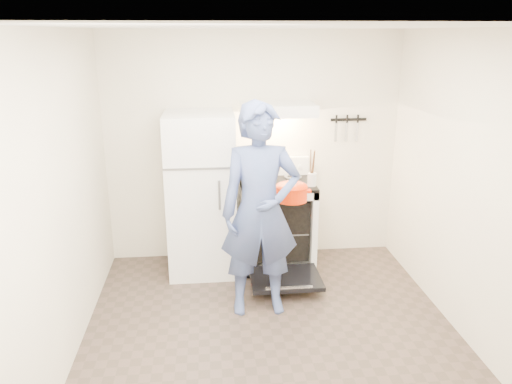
# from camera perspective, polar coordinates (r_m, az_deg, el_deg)

# --- Properties ---
(floor) EXTENTS (3.60, 3.60, 0.00)m
(floor) POSITION_cam_1_polar(r_m,az_deg,el_deg) (4.34, 2.06, -16.82)
(floor) COLOR #493A32
(floor) RESTS_ON ground
(back_wall) EXTENTS (3.20, 0.02, 2.50)m
(back_wall) POSITION_cam_1_polar(r_m,az_deg,el_deg) (5.49, -0.31, 5.05)
(back_wall) COLOR #EFE7C9
(back_wall) RESTS_ON ground
(refrigerator) EXTENTS (0.70, 0.70, 1.70)m
(refrigerator) POSITION_cam_1_polar(r_m,az_deg,el_deg) (5.24, -6.27, -0.24)
(refrigerator) COLOR white
(refrigerator) RESTS_ON floor
(stove_body) EXTENTS (0.76, 0.65, 0.92)m
(stove_body) POSITION_cam_1_polar(r_m,az_deg,el_deg) (5.45, 2.44, -3.80)
(stove_body) COLOR white
(stove_body) RESTS_ON floor
(cooktop) EXTENTS (0.76, 0.65, 0.03)m
(cooktop) POSITION_cam_1_polar(r_m,az_deg,el_deg) (5.29, 2.51, 0.99)
(cooktop) COLOR black
(cooktop) RESTS_ON stove_body
(backsplash) EXTENTS (0.76, 0.07, 0.20)m
(backsplash) POSITION_cam_1_polar(r_m,az_deg,el_deg) (5.53, 2.11, 2.98)
(backsplash) COLOR white
(backsplash) RESTS_ON cooktop
(oven_door) EXTENTS (0.70, 0.54, 0.04)m
(oven_door) POSITION_cam_1_polar(r_m,az_deg,el_deg) (5.05, 3.35, -9.82)
(oven_door) COLOR black
(oven_door) RESTS_ON floor
(oven_rack) EXTENTS (0.60, 0.52, 0.01)m
(oven_rack) POSITION_cam_1_polar(r_m,az_deg,el_deg) (5.45, 2.44, -4.00)
(oven_rack) COLOR slate
(oven_rack) RESTS_ON stove_body
(range_hood) EXTENTS (0.76, 0.50, 0.12)m
(range_hood) POSITION_cam_1_polar(r_m,az_deg,el_deg) (5.19, 2.50, 9.44)
(range_hood) COLOR white
(range_hood) RESTS_ON back_wall
(knife_strip) EXTENTS (0.40, 0.02, 0.03)m
(knife_strip) POSITION_cam_1_polar(r_m,az_deg,el_deg) (5.62, 10.53, 8.15)
(knife_strip) COLOR black
(knife_strip) RESTS_ON back_wall
(pizza_stone) EXTENTS (0.31, 0.31, 0.02)m
(pizza_stone) POSITION_cam_1_polar(r_m,az_deg,el_deg) (5.43, 2.97, -3.95)
(pizza_stone) COLOR brown
(pizza_stone) RESTS_ON oven_rack
(tea_kettle) EXTENTS (0.23, 0.19, 0.27)m
(tea_kettle) POSITION_cam_1_polar(r_m,az_deg,el_deg) (5.44, 1.07, 3.16)
(tea_kettle) COLOR silver
(tea_kettle) RESTS_ON cooktop
(utensil_jar) EXTENTS (0.10, 0.10, 0.13)m
(utensil_jar) POSITION_cam_1_polar(r_m,az_deg,el_deg) (5.07, 6.41, 1.43)
(utensil_jar) COLOR silver
(utensil_jar) RESTS_ON cooktop
(person) EXTENTS (0.72, 0.48, 1.93)m
(person) POSITION_cam_1_polar(r_m,az_deg,el_deg) (4.38, 0.49, -2.22)
(person) COLOR #344979
(person) RESTS_ON floor
(dutch_oven) EXTENTS (0.37, 0.30, 0.24)m
(dutch_oven) POSITION_cam_1_polar(r_m,az_deg,el_deg) (4.79, 4.10, -0.17)
(dutch_oven) COLOR red
(dutch_oven) RESTS_ON person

